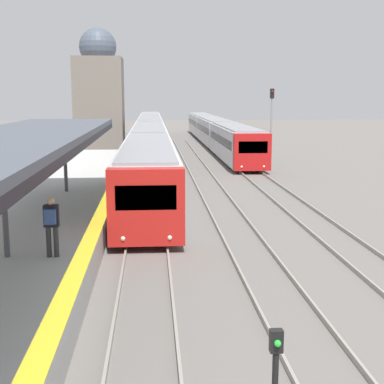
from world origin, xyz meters
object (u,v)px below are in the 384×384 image
(train_far, at_px, (214,130))
(signal_post_near, at_px, (275,371))
(train_near, at_px, (150,136))
(signal_mast_far, at_px, (271,120))
(person_on_platform, at_px, (51,222))

(train_far, bearing_deg, signal_post_near, -95.56)
(train_far, distance_m, signal_post_near, 51.61)
(train_near, xyz_separation_m, signal_mast_far, (8.99, -11.36, 1.94))
(person_on_platform, bearing_deg, signal_post_near, -55.86)
(person_on_platform, xyz_separation_m, signal_post_near, (4.61, -6.80, -0.84))
(person_on_platform, bearing_deg, train_near, 86.01)
(train_near, bearing_deg, signal_mast_far, -51.64)
(train_far, height_order, signal_post_near, train_far)
(signal_post_near, bearing_deg, person_on_platform, 124.14)
(train_far, bearing_deg, person_on_platform, -102.16)
(signal_post_near, distance_m, signal_mast_far, 32.30)
(signal_post_near, bearing_deg, train_far, 84.44)
(person_on_platform, distance_m, signal_mast_far, 27.27)
(person_on_platform, bearing_deg, train_far, 77.84)
(person_on_platform, bearing_deg, signal_mast_far, 64.99)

